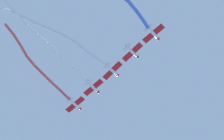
# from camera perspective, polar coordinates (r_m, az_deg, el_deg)

# --- Properties ---
(airplane_lead) EXTENTS (4.76, 6.18, 1.53)m
(airplane_lead) POSITION_cam_1_polar(r_m,az_deg,el_deg) (86.43, 6.66, 5.88)
(airplane_lead) COLOR white
(smoke_trail_lead) EXTENTS (14.77, 5.71, 1.20)m
(smoke_trail_lead) POSITION_cam_1_polar(r_m,az_deg,el_deg) (83.77, 2.63, 10.57)
(smoke_trail_lead) COLOR #4C75DB
(airplane_left_wing) EXTENTS (4.75, 6.21, 1.53)m
(airplane_left_wing) POSITION_cam_1_polar(r_m,az_deg,el_deg) (88.09, 3.27, 2.93)
(airplane_left_wing) COLOR white
(airplane_right_wing) EXTENTS (4.75, 6.22, 1.53)m
(airplane_right_wing) POSITION_cam_1_polar(r_m,az_deg,el_deg) (89.73, 0.05, -0.07)
(airplane_right_wing) COLOR white
(smoke_trail_right_wing) EXTENTS (30.24, 2.65, 3.87)m
(smoke_trail_right_wing) POSITION_cam_1_polar(r_m,az_deg,el_deg) (88.54, -9.16, 5.76)
(smoke_trail_right_wing) COLOR white
(airplane_slot) EXTENTS (4.75, 6.18, 1.53)m
(airplane_slot) POSITION_cam_1_polar(r_m,az_deg,el_deg) (92.41, -3.03, -2.77)
(airplane_slot) COLOR white
(smoke_trail_slot) EXTENTS (29.40, 11.05, 2.91)m
(smoke_trail_slot) POSITION_cam_1_polar(r_m,az_deg,el_deg) (89.61, -10.92, 4.79)
(smoke_trail_slot) COLOR white
(airplane_trail) EXTENTS (4.75, 6.18, 1.53)m
(airplane_trail) POSITION_cam_1_polar(r_m,az_deg,el_deg) (95.02, -5.97, -5.49)
(airplane_trail) COLOR white
(smoke_trail_trail) EXTENTS (22.88, 11.44, 3.06)m
(smoke_trail_trail) POSITION_cam_1_polar(r_m,az_deg,el_deg) (92.25, -12.03, 0.89)
(smoke_trail_trail) COLOR #DB4C4C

